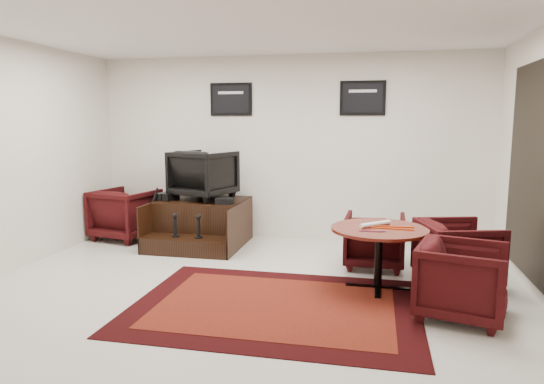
{
  "coord_description": "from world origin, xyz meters",
  "views": [
    {
      "loc": [
        1.31,
        -4.82,
        1.82
      ],
      "look_at": [
        0.09,
        0.9,
        0.96
      ],
      "focal_mm": 32.0,
      "sensor_mm": 36.0,
      "label": 1
    }
  ],
  "objects": [
    {
      "name": "area_rug",
      "position": [
        0.38,
        -0.34,
        0.01
      ],
      "size": [
        2.8,
        2.1,
        0.01
      ],
      "color": "black",
      "rests_on": "ground"
    },
    {
      "name": "table_chair_corner",
      "position": [
        2.13,
        -0.24,
        0.39
      ],
      "size": [
        0.88,
        0.91,
        0.78
      ],
      "primitive_type": "imported",
      "rotation": [
        0.0,
        0.0,
        1.32
      ],
      "color": "black",
      "rests_on": "ground"
    },
    {
      "name": "paper_roll",
      "position": [
        1.33,
        0.48,
        0.7
      ],
      "size": [
        0.34,
        0.33,
        0.05
      ],
      "primitive_type": "cylinder",
      "rotation": [
        0.0,
        1.57,
        0.77
      ],
      "color": "white",
      "rests_on": "meeting_table"
    },
    {
      "name": "polish_kit",
      "position": [
        -0.75,
        1.63,
        0.7
      ],
      "size": [
        0.26,
        0.2,
        0.08
      ],
      "primitive_type": "cube",
      "rotation": [
        0.0,
        0.0,
        0.12
      ],
      "color": "black",
      "rests_on": "shine_podium"
    },
    {
      "name": "armchair_side",
      "position": [
        -2.46,
        1.93,
        0.43
      ],
      "size": [
        0.99,
        0.94,
        0.86
      ],
      "primitive_type": "imported",
      "rotation": [
        0.0,
        0.0,
        2.93
      ],
      "color": "black",
      "rests_on": "ground"
    },
    {
      "name": "umbrella_black",
      "position": [
        -1.92,
        1.65,
        0.45
      ],
      "size": [
        0.33,
        0.12,
        0.89
      ],
      "primitive_type": null,
      "color": "black",
      "rests_on": "ground"
    },
    {
      "name": "ground",
      "position": [
        0.0,
        0.0,
        0.0
      ],
      "size": [
        6.0,
        6.0,
        0.0
      ],
      "primitive_type": "plane",
      "color": "silver",
      "rests_on": "ground"
    },
    {
      "name": "meeting_table",
      "position": [
        1.37,
        0.41,
        0.59
      ],
      "size": [
        1.04,
        1.04,
        0.68
      ],
      "color": "#440E09",
      "rests_on": "ground"
    },
    {
      "name": "umbrella_hooked",
      "position": [
        -1.93,
        1.82,
        0.39
      ],
      "size": [
        0.29,
        0.11,
        0.78
      ],
      "primitive_type": null,
      "color": "black",
      "rests_on": "ground"
    },
    {
      "name": "shine_chair",
      "position": [
        -1.19,
        1.99,
        1.06
      ],
      "size": [
        0.98,
        0.95,
        0.81
      ],
      "primitive_type": "imported",
      "rotation": [
        0.0,
        0.0,
        2.82
      ],
      "color": "black",
      "rests_on": "shine_podium"
    },
    {
      "name": "room_shell",
      "position": [
        0.41,
        0.12,
        1.79
      ],
      "size": [
        6.02,
        5.02,
        2.81
      ],
      "color": "silver",
      "rests_on": "ground"
    },
    {
      "name": "table_clutter",
      "position": [
        1.48,
        0.39,
        0.68
      ],
      "size": [
        0.57,
        0.31,
        0.01
      ],
      "color": "#D0400B",
      "rests_on": "meeting_table"
    },
    {
      "name": "table_chair_window",
      "position": [
        2.24,
        0.74,
        0.4
      ],
      "size": [
        0.9,
        0.94,
        0.8
      ],
      "primitive_type": "imported",
      "rotation": [
        0.0,
        0.0,
        1.84
      ],
      "color": "black",
      "rests_on": "ground"
    },
    {
      "name": "shoes_pair",
      "position": [
        -1.69,
        1.79,
        0.71
      ],
      "size": [
        0.29,
        0.34,
        0.11
      ],
      "color": "black",
      "rests_on": "shine_podium"
    },
    {
      "name": "table_chair_back",
      "position": [
        1.33,
        1.23,
        0.37
      ],
      "size": [
        0.74,
        0.69,
        0.74
      ],
      "primitive_type": "imported",
      "rotation": [
        0.0,
        0.0,
        3.11
      ],
      "color": "black",
      "rests_on": "ground"
    },
    {
      "name": "shine_podium",
      "position": [
        -1.19,
        1.85,
        0.3
      ],
      "size": [
        1.28,
        1.32,
        0.66
      ],
      "color": "black",
      "rests_on": "ground"
    }
  ]
}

